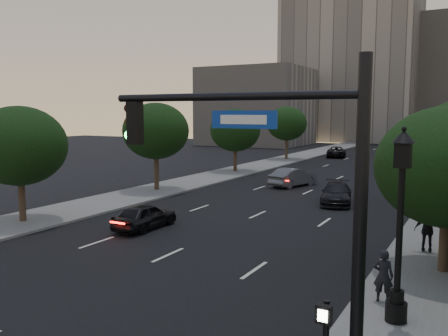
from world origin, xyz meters
The scene contains 19 objects.
ground centered at (0.00, 0.00, 0.00)m, with size 160.00×160.00×0.00m, color black.
road_surface centered at (0.00, 30.00, 0.01)m, with size 16.00×140.00×0.02m, color black.
sidewalk_left centered at (-10.25, 30.00, 0.07)m, with size 4.50×140.00×0.15m, color slate.
office_block_left centered at (-14.00, 92.00, 16.00)m, with size 26.00×20.00×32.00m, color gray.
office_block_filler centered at (-26.00, 70.00, 7.00)m, with size 18.00×16.00×14.00m, color #A29D94.
tree_right_a centered at (10.30, 8.00, 4.02)m, with size 5.20×5.20×6.24m.
tree_left_a centered at (-10.30, 6.00, 4.21)m, with size 5.00×5.00×6.34m.
tree_left_b centered at (-10.30, 18.00, 4.58)m, with size 5.00×5.00×6.71m.
tree_left_c centered at (-10.30, 31.00, 4.21)m, with size 5.00×5.00×6.34m.
tree_left_d centered at (-10.30, 45.00, 4.58)m, with size 5.00×5.00×6.71m.
traffic_signal_mast centered at (8.44, -2.50, 3.67)m, with size 5.68×0.56×7.00m.
street_lamp centered at (9.47, 2.67, 2.63)m, with size 0.64×0.64×5.62m.
sedan_near_left centered at (-3.73, 8.22, 0.68)m, with size 1.60×3.97×1.35m, color black.
sedan_mid_left centered at (-2.02, 25.25, 0.75)m, with size 1.59×4.57×1.51m, color #52545A.
sedan_far_left centered at (-5.76, 51.68, 0.73)m, with size 2.41×5.22×1.45m, color black.
sedan_near_right centered at (3.09, 19.61, 0.68)m, with size 1.90×4.68×1.36m, color black.
sedan_far_right centered at (6.97, 41.43, 0.66)m, with size 1.56×3.88×1.32m, color slate.
pedestrian_a centered at (8.89, 3.91, 0.98)m, with size 0.60×0.40×1.66m, color black.
pedestrian_c centered at (9.53, 10.33, 1.07)m, with size 1.08×0.45×1.84m, color black.
Camera 1 is at (11.35, -10.82, 5.99)m, focal length 38.00 mm.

